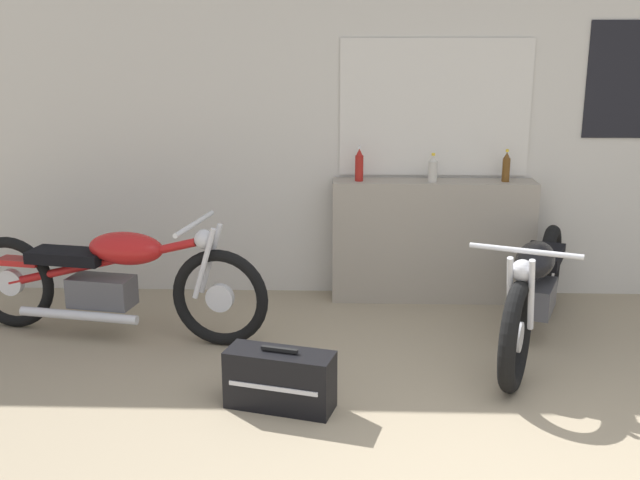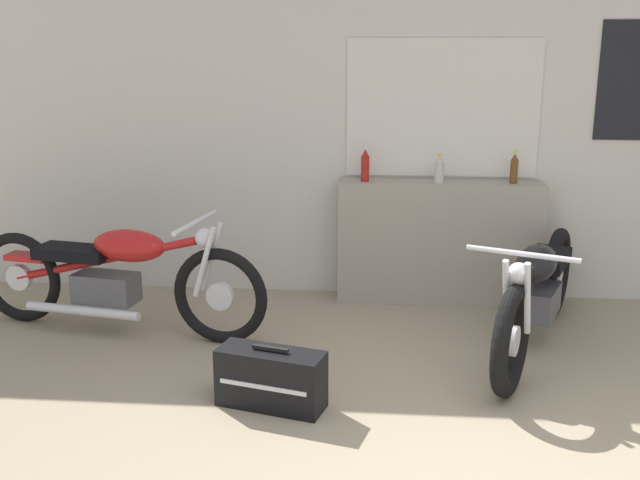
% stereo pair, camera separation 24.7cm
% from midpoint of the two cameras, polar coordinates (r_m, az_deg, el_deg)
% --- Properties ---
extents(wall_back, '(10.00, 0.07, 2.80)m').
position_cam_midpoint_polar(wall_back, '(5.83, 9.04, 9.29)').
color(wall_back, beige).
rests_on(wall_back, ground_plane).
extents(sill_counter, '(1.53, 0.28, 0.94)m').
position_cam_midpoint_polar(sill_counter, '(5.81, 7.33, -0.06)').
color(sill_counter, gray).
rests_on(sill_counter, ground_plane).
extents(bottle_leftmost, '(0.06, 0.06, 0.27)m').
position_cam_midpoint_polar(bottle_leftmost, '(5.64, 1.75, 5.70)').
color(bottle_leftmost, maroon).
rests_on(bottle_leftmost, sill_counter).
extents(bottle_left_center, '(0.07, 0.07, 0.22)m').
position_cam_midpoint_polar(bottle_left_center, '(5.65, 7.35, 5.37)').
color(bottle_left_center, '#B7B2A8').
rests_on(bottle_left_center, sill_counter).
extents(bottle_center, '(0.06, 0.06, 0.24)m').
position_cam_midpoint_polar(bottle_center, '(5.75, 12.81, 5.42)').
color(bottle_center, '#5B3814').
rests_on(bottle_center, sill_counter).
extents(motorcycle_red, '(2.17, 0.66, 0.84)m').
position_cam_midpoint_polar(motorcycle_red, '(5.27, -16.98, -2.77)').
color(motorcycle_red, black).
rests_on(motorcycle_red, ground_plane).
extents(motorcycle_black, '(0.96, 1.97, 0.81)m').
position_cam_midpoint_polar(motorcycle_black, '(5.06, 14.72, -3.54)').
color(motorcycle_black, black).
rests_on(motorcycle_black, ground_plane).
extents(hard_case_black, '(0.63, 0.37, 0.35)m').
position_cam_midpoint_polar(hard_case_black, '(4.18, -4.79, -10.57)').
color(hard_case_black, black).
rests_on(hard_case_black, ground_plane).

